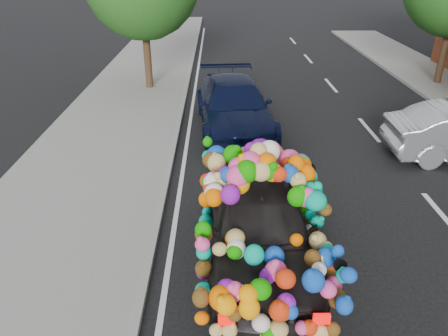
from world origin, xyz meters
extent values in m
plane|color=black|center=(0.00, 0.00, 0.00)|extent=(100.00, 100.00, 0.00)
cube|color=gray|center=(-4.30, 0.00, 0.06)|extent=(4.00, 60.00, 0.12)
cube|color=gray|center=(-2.35, 0.00, 0.07)|extent=(0.15, 60.00, 0.13)
cylinder|color=#332114|center=(-3.80, 9.50, 1.36)|extent=(0.28, 0.28, 2.73)
cylinder|color=#332114|center=(8.00, 10.00, 1.32)|extent=(0.28, 0.28, 2.64)
imported|color=black|center=(-0.40, -1.26, 0.76)|extent=(1.81, 4.44, 1.51)
cube|color=red|center=(-1.02, -3.49, 0.78)|extent=(0.22, 0.06, 0.14)
cube|color=red|center=(0.19, -3.50, 0.78)|extent=(0.22, 0.06, 0.14)
imported|color=black|center=(-0.60, 5.12, 0.75)|extent=(2.55, 5.36, 1.51)
camera|label=1|loc=(-1.12, -7.60, 4.98)|focal=35.00mm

